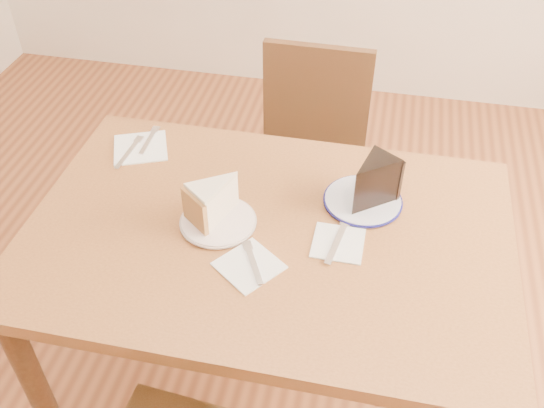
# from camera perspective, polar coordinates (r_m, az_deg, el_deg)

# --- Properties ---
(ground) EXTENTS (4.00, 4.00, 0.00)m
(ground) POSITION_cam_1_polar(r_m,az_deg,el_deg) (2.09, -0.34, -17.45)
(ground) COLOR #502815
(ground) RESTS_ON ground
(table) EXTENTS (1.20, 0.80, 0.75)m
(table) POSITION_cam_1_polar(r_m,az_deg,el_deg) (1.57, -0.43, -5.06)
(table) COLOR #563017
(table) RESTS_ON ground
(chair_far) EXTENTS (0.44, 0.44, 0.88)m
(chair_far) POSITION_cam_1_polar(r_m,az_deg,el_deg) (2.12, 3.31, 3.51)
(chair_far) COLOR black
(chair_far) RESTS_ON ground
(plate_cream) EXTENTS (0.18, 0.18, 0.01)m
(plate_cream) POSITION_cam_1_polar(r_m,az_deg,el_deg) (1.52, -5.09, -1.66)
(plate_cream) COLOR silver
(plate_cream) RESTS_ON table
(plate_navy) EXTENTS (0.20, 0.20, 0.01)m
(plate_navy) POSITION_cam_1_polar(r_m,az_deg,el_deg) (1.59, 8.54, 0.32)
(plate_navy) COLOR white
(plate_navy) RESTS_ON table
(carrot_cake) EXTENTS (0.15, 0.16, 0.09)m
(carrot_cake) POSITION_cam_1_polar(r_m,az_deg,el_deg) (1.50, -5.14, 0.40)
(carrot_cake) COLOR #F4E4C9
(carrot_cake) RESTS_ON plate_cream
(chocolate_cake) EXTENTS (0.15, 0.16, 0.12)m
(chocolate_cake) POSITION_cam_1_polar(r_m,az_deg,el_deg) (1.54, 9.19, 1.73)
(chocolate_cake) COLOR black
(chocolate_cake) RESTS_ON plate_navy
(napkin_cream) EXTENTS (0.18, 0.18, 0.00)m
(napkin_cream) POSITION_cam_1_polar(r_m,az_deg,el_deg) (1.41, -2.18, -5.81)
(napkin_cream) COLOR white
(napkin_cream) RESTS_ON table
(napkin_navy) EXTENTS (0.12, 0.12, 0.00)m
(napkin_navy) POSITION_cam_1_polar(r_m,az_deg,el_deg) (1.47, 6.24, -3.67)
(napkin_navy) COLOR white
(napkin_navy) RESTS_ON table
(napkin_spare) EXTENTS (0.20, 0.20, 0.00)m
(napkin_spare) POSITION_cam_1_polar(r_m,az_deg,el_deg) (1.80, -12.28, 5.20)
(napkin_spare) COLOR white
(napkin_spare) RESTS_ON table
(fork_cream) EXTENTS (0.08, 0.13, 0.00)m
(fork_cream) POSITION_cam_1_polar(r_m,az_deg,el_deg) (1.41, -1.78, -5.55)
(fork_cream) COLOR silver
(fork_cream) RESTS_ON napkin_cream
(knife_navy) EXTENTS (0.04, 0.17, 0.00)m
(knife_navy) POSITION_cam_1_polar(r_m,az_deg,el_deg) (1.47, 6.20, -3.42)
(knife_navy) COLOR silver
(knife_navy) RESTS_ON napkin_navy
(fork_spare) EXTENTS (0.02, 0.14, 0.00)m
(fork_spare) POSITION_cam_1_polar(r_m,az_deg,el_deg) (1.82, -11.50, 5.90)
(fork_spare) COLOR silver
(fork_spare) RESTS_ON napkin_spare
(knife_spare) EXTENTS (0.02, 0.16, 0.00)m
(knife_spare) POSITION_cam_1_polar(r_m,az_deg,el_deg) (1.78, -13.34, 4.74)
(knife_spare) COLOR white
(knife_spare) RESTS_ON napkin_spare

